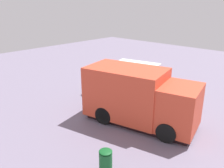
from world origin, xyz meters
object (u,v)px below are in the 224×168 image
food_truck (139,98)px  trash_bin (106,162)px  planter_flowering_near (113,84)px  person_customer (125,81)px  planter_flowering_far (90,87)px

food_truck → trash_bin: 3.95m
planter_flowering_near → person_customer: bearing=91.7°
trash_bin → planter_flowering_far: bearing=142.2°
planter_flowering_near → planter_flowering_far: bearing=-111.9°
food_truck → trash_bin: (1.40, -3.61, -0.79)m
planter_flowering_far → planter_flowering_near: bearing=68.1°
person_customer → planter_flowering_near: bearing=-88.3°
person_customer → trash_bin: size_ratio=0.96×
person_customer → food_truck: bearing=-43.3°
person_customer → planter_flowering_far: person_customer is taller
planter_flowering_far → trash_bin: size_ratio=0.94×
planter_flowering_far → food_truck: bearing=-11.1°
person_customer → planter_flowering_far: size_ratio=1.02×
food_truck → planter_flowering_far: (-4.35, 0.85, -0.78)m
trash_bin → person_customer: bearing=125.9°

